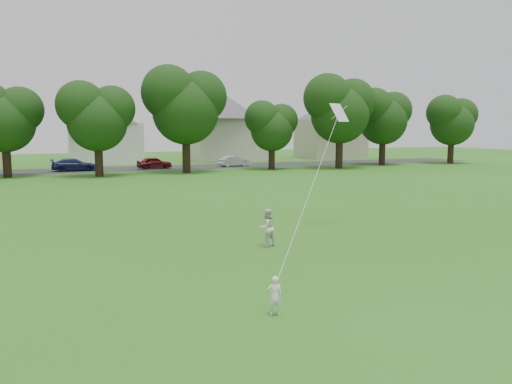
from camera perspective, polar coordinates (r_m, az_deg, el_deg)
name	(u,v)px	position (r m, az deg, el deg)	size (l,w,h in m)	color
ground	(283,280)	(14.41, 3.15, -10.05)	(160.00, 160.00, 0.00)	#2F6216
street	(115,169)	(54.93, -15.82, 2.53)	(90.00, 7.00, 0.01)	#2D2D30
toddler	(275,296)	(11.72, 2.16, -11.75)	(0.34, 0.22, 0.94)	white
older_boy	(267,228)	(18.23, 1.23, -4.09)	(0.68, 0.53, 1.40)	silver
kite	(317,173)	(16.67, 6.98, 2.19)	(4.05, 4.84, 12.08)	white
tree_row	(147,108)	(48.41, -12.33, 9.36)	(83.24, 8.32, 10.54)	black
parked_cars	(19,166)	(53.67, -25.42, 2.66)	(47.50, 2.27, 1.28)	black
house_row	(104,122)	(64.72, -16.96, 7.65)	(76.96, 13.92, 10.15)	beige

